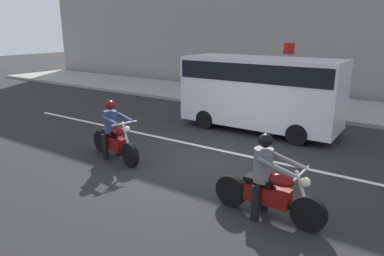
{
  "coord_description": "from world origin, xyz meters",
  "views": [
    {
      "loc": [
        4.45,
        -7.29,
        3.31
      ],
      "look_at": [
        -0.34,
        -0.21,
        0.88
      ],
      "focal_mm": 32.93,
      "sensor_mm": 36.0,
      "label": 1
    }
  ],
  "objects_px": {
    "street_sign_post": "(288,68)",
    "motorcycle_with_rider_gray": "(268,185)",
    "motorcycle_with_rider_denim_blue": "(114,135)",
    "parked_van_white": "(261,89)"
  },
  "relations": [
    {
      "from": "motorcycle_with_rider_denim_blue",
      "to": "motorcycle_with_rider_gray",
      "type": "xyz_separation_m",
      "value": [
        4.46,
        -0.59,
        0.0
      ]
    },
    {
      "from": "motorcycle_with_rider_denim_blue",
      "to": "street_sign_post",
      "type": "height_order",
      "value": "street_sign_post"
    },
    {
      "from": "street_sign_post",
      "to": "motorcycle_with_rider_gray",
      "type": "bearing_deg",
      "value": -72.33
    },
    {
      "from": "parked_van_white",
      "to": "street_sign_post",
      "type": "xyz_separation_m",
      "value": [
        -0.33,
        3.47,
        0.34
      ]
    },
    {
      "from": "motorcycle_with_rider_denim_blue",
      "to": "street_sign_post",
      "type": "xyz_separation_m",
      "value": [
        1.69,
        8.13,
        1.09
      ]
    },
    {
      "from": "parked_van_white",
      "to": "motorcycle_with_rider_gray",
      "type": "bearing_deg",
      "value": -65.01
    },
    {
      "from": "motorcycle_with_rider_denim_blue",
      "to": "street_sign_post",
      "type": "bearing_deg",
      "value": 78.28
    },
    {
      "from": "street_sign_post",
      "to": "parked_van_white",
      "type": "bearing_deg",
      "value": -84.53
    },
    {
      "from": "parked_van_white",
      "to": "street_sign_post",
      "type": "relative_size",
      "value": 1.94
    },
    {
      "from": "motorcycle_with_rider_denim_blue",
      "to": "parked_van_white",
      "type": "xyz_separation_m",
      "value": [
        2.02,
        4.65,
        0.76
      ]
    }
  ]
}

